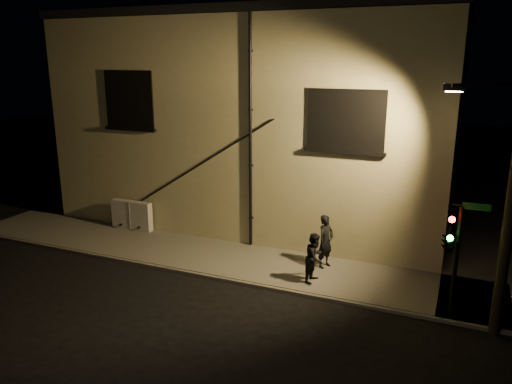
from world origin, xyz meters
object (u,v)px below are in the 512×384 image
at_px(pedestrian_a, 326,241).
at_px(streetlamp_pole, 507,198).
at_px(utility_cabinet, 132,215).
at_px(pedestrian_b, 315,258).
at_px(traffic_signal, 450,241).

bearing_deg(pedestrian_a, streetlamp_pole, -88.50).
height_order(utility_cabinet, pedestrian_b, pedestrian_b).
height_order(pedestrian_b, streetlamp_pole, streetlamp_pole).
xyz_separation_m(pedestrian_a, traffic_signal, (3.86, -1.88, 1.25)).
height_order(pedestrian_a, traffic_signal, traffic_signal).
xyz_separation_m(pedestrian_b, traffic_signal, (3.87, -0.65, 1.36)).
height_order(pedestrian_b, traffic_signal, traffic_signal).
height_order(pedestrian_a, streetlamp_pole, streetlamp_pole).
height_order(utility_cabinet, traffic_signal, traffic_signal).
bearing_deg(utility_cabinet, pedestrian_a, -4.31).
distance_m(utility_cabinet, pedestrian_b, 8.55).
xyz_separation_m(pedestrian_b, streetlamp_pole, (5.06, -0.85, 2.72)).
height_order(utility_cabinet, streetlamp_pole, streetlamp_pole).
bearing_deg(pedestrian_a, traffic_signal, -92.15).
height_order(pedestrian_a, pedestrian_b, pedestrian_a).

